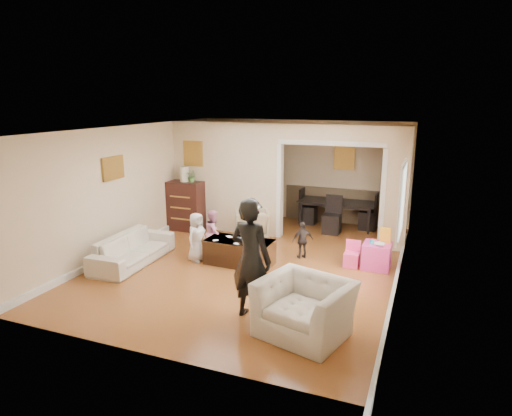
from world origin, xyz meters
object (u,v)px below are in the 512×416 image
at_px(armchair_front, 305,308).
at_px(dresser, 186,206).
at_px(dining_table, 337,213).
at_px(armchair_back, 252,224).
at_px(cyan_cup, 372,242).
at_px(table_lamp, 185,174).
at_px(coffee_cup, 243,239).
at_px(play_table, 377,256).
at_px(child_kneel_b, 214,233).
at_px(child_toddler, 303,240).
at_px(child_kneel_a, 197,237).
at_px(sofa, 133,249).
at_px(coffee_table, 240,252).
at_px(adult_person, 251,259).

xyz_separation_m(armchair_front, dresser, (-4.02, 3.78, 0.22)).
bearing_deg(dining_table, armchair_back, -130.80).
bearing_deg(cyan_cup, table_lamp, 167.79).
xyz_separation_m(coffee_cup, play_table, (2.40, 0.79, -0.29)).
height_order(dresser, coffee_cup, dresser).
distance_m(armchair_front, dining_table, 5.44).
distance_m(coffee_cup, child_kneel_b, 0.88).
xyz_separation_m(armchair_front, child_kneel_b, (-2.57, 2.40, 0.09)).
bearing_deg(child_toddler, child_kneel_a, -12.94).
distance_m(table_lamp, child_kneel_a, 2.41).
bearing_deg(sofa, child_kneel_a, -65.27).
bearing_deg(child_kneel_a, child_toddler, -52.94).
distance_m(armchair_front, play_table, 2.91).
xyz_separation_m(armchair_back, cyan_cup, (2.77, -0.87, 0.18)).
xyz_separation_m(dresser, coffee_cup, (2.25, -1.72, -0.07)).
relative_size(coffee_table, child_kneel_a, 1.32).
xyz_separation_m(table_lamp, coffee_table, (2.15, -1.67, -1.13)).
bearing_deg(dresser, table_lamp, 0.00).
relative_size(cyan_cup, child_toddler, 0.11).
relative_size(sofa, coffee_cup, 19.01).
distance_m(armchair_back, dining_table, 2.38).
relative_size(armchair_back, child_kneel_a, 0.77).
height_order(sofa, play_table, sofa).
bearing_deg(child_kneel_b, child_toddler, -93.87).
height_order(dresser, coffee_table, dresser).
xyz_separation_m(armchair_back, coffee_table, (0.37, -1.56, -0.10)).
bearing_deg(table_lamp, adult_person, -48.67).
relative_size(coffee_table, cyan_cup, 16.09).
relative_size(sofa, child_kneel_a, 1.97).
relative_size(dresser, dining_table, 0.64).
relative_size(sofa, child_toddler, 2.56).
distance_m(child_kneel_a, child_toddler, 2.11).
distance_m(dresser, child_kneel_b, 2.00).
xyz_separation_m(dresser, child_kneel_b, (1.45, -1.37, -0.13)).
bearing_deg(child_toddler, dining_table, -132.58).
distance_m(sofa, armchair_back, 2.77).
distance_m(cyan_cup, child_toddler, 1.36).
distance_m(sofa, dresser, 2.41).
xyz_separation_m(armchair_back, coffee_cup, (0.47, -1.61, 0.19)).
height_order(adult_person, child_kneel_a, adult_person).
relative_size(sofa, table_lamp, 5.37).
relative_size(cyan_cup, dining_table, 0.04).
relative_size(armchair_back, child_kneel_b, 0.80).
bearing_deg(child_toddler, table_lamp, -54.39).
height_order(adult_person, child_kneel_b, adult_person).
height_order(table_lamp, cyan_cup, table_lamp).
distance_m(play_table, child_kneel_b, 3.24).
height_order(coffee_cup, child_toddler, child_toddler).
relative_size(dining_table, child_kneel_a, 1.91).
height_order(sofa, armchair_back, armchair_back).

